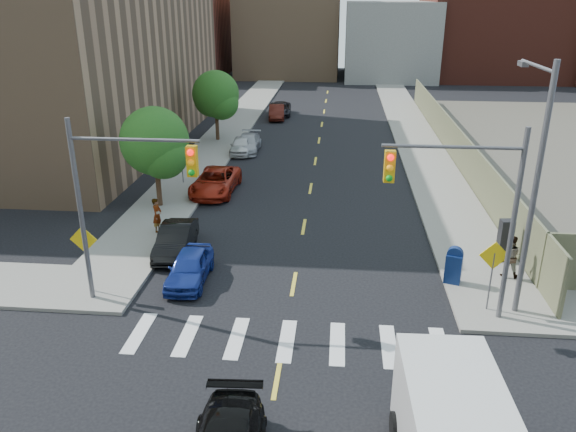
% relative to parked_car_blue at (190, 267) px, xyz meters
% --- Properties ---
extents(ground, '(160.00, 160.00, 0.00)m').
position_rel_parked_car_blue_xyz_m(ground, '(4.20, -7.85, -0.63)').
color(ground, black).
rests_on(ground, ground).
extents(sidewalk_nw, '(3.50, 73.00, 0.15)m').
position_rel_parked_car_blue_xyz_m(sidewalk_nw, '(-3.55, 33.65, -0.55)').
color(sidewalk_nw, gray).
rests_on(sidewalk_nw, ground).
extents(sidewalk_ne, '(3.50, 73.00, 0.15)m').
position_rel_parked_car_blue_xyz_m(sidewalk_ne, '(11.95, 33.65, -0.55)').
color(sidewalk_ne, gray).
rests_on(sidewalk_ne, ground).
extents(fence_north, '(0.12, 44.00, 2.50)m').
position_rel_parked_car_blue_xyz_m(fence_north, '(13.80, 20.15, 0.62)').
color(fence_north, '#696949').
rests_on(fence_north, ground).
extents(building_nw, '(22.00, 30.00, 16.00)m').
position_rel_parked_car_blue_xyz_m(building_nw, '(-17.80, 22.15, 7.37)').
color(building_nw, '#8C6B4C').
rests_on(building_nw, ground).
extents(bg_bldg_west, '(14.00, 18.00, 12.00)m').
position_rel_parked_car_blue_xyz_m(bg_bldg_west, '(-17.80, 62.15, 5.37)').
color(bg_bldg_west, '#592319').
rests_on(bg_bldg_west, ground).
extents(bg_bldg_midwest, '(14.00, 16.00, 15.00)m').
position_rel_parked_car_blue_xyz_m(bg_bldg_midwest, '(-1.80, 64.15, 6.87)').
color(bg_bldg_midwest, '#8C6B4C').
rests_on(bg_bldg_midwest, ground).
extents(bg_bldg_center, '(12.00, 16.00, 10.00)m').
position_rel_parked_car_blue_xyz_m(bg_bldg_center, '(12.20, 62.15, 4.37)').
color(bg_bldg_center, gray).
rests_on(bg_bldg_center, ground).
extents(bg_bldg_east, '(18.00, 18.00, 16.00)m').
position_rel_parked_car_blue_xyz_m(bg_bldg_east, '(26.20, 64.15, 7.37)').
color(bg_bldg_east, '#592319').
rests_on(bg_bldg_east, ground).
extents(signal_nw, '(4.59, 0.30, 7.00)m').
position_rel_parked_car_blue_xyz_m(signal_nw, '(-1.78, -1.85, 3.90)').
color(signal_nw, '#59595E').
rests_on(signal_nw, ground).
extents(signal_ne, '(4.59, 0.30, 7.00)m').
position_rel_parked_car_blue_xyz_m(signal_ne, '(10.18, -1.85, 3.90)').
color(signal_ne, '#59595E').
rests_on(signal_ne, ground).
extents(streetlight_ne, '(0.25, 3.70, 9.00)m').
position_rel_parked_car_blue_xyz_m(streetlight_ne, '(12.40, -0.95, 4.59)').
color(streetlight_ne, '#59595E').
rests_on(streetlight_ne, ground).
extents(warn_sign_nw, '(1.06, 0.06, 2.83)m').
position_rel_parked_car_blue_xyz_m(warn_sign_nw, '(-3.60, -1.35, 1.37)').
color(warn_sign_nw, '#59595E').
rests_on(warn_sign_nw, ground).
extents(warn_sign_ne, '(1.06, 0.06, 2.83)m').
position_rel_parked_car_blue_xyz_m(warn_sign_ne, '(11.40, -1.35, 1.37)').
color(warn_sign_ne, '#59595E').
rests_on(warn_sign_ne, ground).
extents(warn_sign_midwest, '(1.06, 0.06, 2.83)m').
position_rel_parked_car_blue_xyz_m(warn_sign_midwest, '(-3.60, 12.15, 1.37)').
color(warn_sign_midwest, '#59595E').
rests_on(warn_sign_midwest, ground).
extents(tree_west_near, '(3.66, 3.64, 5.52)m').
position_rel_parked_car_blue_xyz_m(tree_west_near, '(-3.80, 8.20, 2.85)').
color(tree_west_near, '#332114').
rests_on(tree_west_near, ground).
extents(tree_west_far, '(3.66, 3.64, 5.52)m').
position_rel_parked_car_blue_xyz_m(tree_west_far, '(-3.80, 23.20, 2.85)').
color(tree_west_far, '#332114').
rests_on(tree_west_far, ground).
extents(parked_car_blue, '(1.55, 3.71, 1.25)m').
position_rel_parked_car_blue_xyz_m(parked_car_blue, '(0.00, 0.00, 0.00)').
color(parked_car_blue, navy).
rests_on(parked_car_blue, ground).
extents(parked_car_black, '(1.63, 4.03, 1.30)m').
position_rel_parked_car_blue_xyz_m(parked_car_black, '(-1.30, 2.57, 0.02)').
color(parked_car_black, black).
rests_on(parked_car_black, ground).
extents(parked_car_red, '(2.43, 5.04, 1.39)m').
position_rel_parked_car_blue_xyz_m(parked_car_red, '(-1.30, 10.88, 0.07)').
color(parked_car_red, '#9A1F0F').
rests_on(parked_car_red, ground).
extents(parked_car_silver, '(1.79, 4.27, 1.23)m').
position_rel_parked_car_blue_xyz_m(parked_car_silver, '(-0.92, 20.28, -0.01)').
color(parked_car_silver, '#9D9EA4').
rests_on(parked_car_silver, ground).
extents(parked_car_white, '(1.64, 3.69, 1.23)m').
position_rel_parked_car_blue_xyz_m(parked_car_white, '(-1.30, 19.62, -0.01)').
color(parked_car_white, silver).
rests_on(parked_car_white, ground).
extents(parked_car_maroon, '(1.78, 4.12, 1.32)m').
position_rel_parked_car_blue_xyz_m(parked_car_maroon, '(-0.10, 32.06, 0.03)').
color(parked_car_maroon, '#3E120C').
rests_on(parked_car_maroon, ground).
extents(parked_car_grey, '(2.33, 4.55, 1.23)m').
position_rel_parked_car_blue_xyz_m(parked_car_grey, '(0.00, 33.95, -0.01)').
color(parked_car_grey, black).
rests_on(parked_car_grey, ground).
extents(mailbox, '(0.74, 0.65, 1.54)m').
position_rel_parked_car_blue_xyz_m(mailbox, '(10.50, 0.63, 0.27)').
color(mailbox, navy).
rests_on(mailbox, sidewalk_ne).
extents(payphone, '(0.59, 0.51, 1.85)m').
position_rel_parked_car_blue_xyz_m(payphone, '(13.02, 2.89, 0.45)').
color(payphone, black).
rests_on(payphone, sidewalk_ne).
extents(pedestrian_west, '(0.45, 0.64, 1.68)m').
position_rel_parked_car_blue_xyz_m(pedestrian_west, '(-2.77, 4.58, 0.36)').
color(pedestrian_west, gray).
rests_on(pedestrian_west, sidewalk_nw).
extents(pedestrian_east, '(0.96, 0.80, 1.79)m').
position_rel_parked_car_blue_xyz_m(pedestrian_east, '(12.81, 1.36, 0.42)').
color(pedestrian_east, gray).
rests_on(pedestrian_east, sidewalk_ne).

